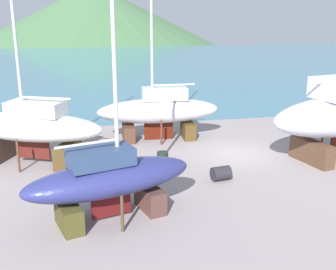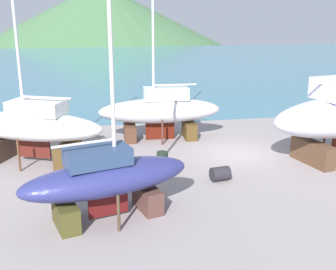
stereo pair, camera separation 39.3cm
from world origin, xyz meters
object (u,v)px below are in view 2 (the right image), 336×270
(sailboat_large_starboard, at_px, (107,178))
(barrel_ochre, at_px, (220,174))
(sailboat_small_center, at_px, (32,126))
(sailboat_mid_port, at_px, (160,110))
(barrel_tar_black, at_px, (162,161))

(sailboat_large_starboard, bearing_deg, barrel_ochre, 11.61)
(sailboat_small_center, height_order, sailboat_large_starboard, sailboat_small_center)
(sailboat_mid_port, bearing_deg, sailboat_large_starboard, 71.64)
(sailboat_small_center, relative_size, barrel_tar_black, 14.46)
(sailboat_mid_port, height_order, sailboat_large_starboard, sailboat_mid_port)
(sailboat_mid_port, relative_size, sailboat_large_starboard, 1.27)
(sailboat_small_center, height_order, barrel_tar_black, sailboat_small_center)
(sailboat_small_center, xyz_separation_m, sailboat_large_starboard, (3.48, -7.10, -0.33))
(sailboat_small_center, relative_size, sailboat_large_starboard, 1.38)
(sailboat_mid_port, bearing_deg, sailboat_small_center, 23.84)
(sailboat_small_center, distance_m, sailboat_large_starboard, 7.92)
(barrel_tar_black, bearing_deg, sailboat_small_center, 159.87)
(barrel_tar_black, bearing_deg, sailboat_mid_port, 81.37)
(barrel_ochre, bearing_deg, sailboat_mid_port, 102.87)
(sailboat_mid_port, bearing_deg, barrel_tar_black, 83.51)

